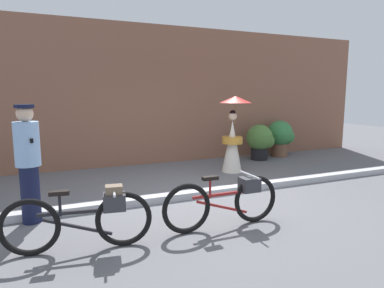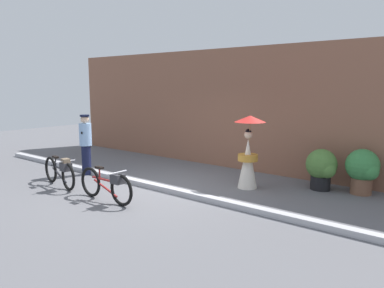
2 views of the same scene
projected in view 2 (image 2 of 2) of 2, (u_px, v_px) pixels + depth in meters
ground_plane at (158, 189)px, 9.28m from camera, size 30.00×30.00×0.00m
building_wall at (235, 109)px, 11.60m from camera, size 14.00×0.40×3.62m
sidewalk_curb at (158, 187)px, 9.27m from camera, size 14.00×0.20×0.12m
bicycle_near_officer at (60, 171)px, 9.46m from camera, size 1.73×0.48×0.77m
bicycle_far_side at (107, 184)px, 8.26m from camera, size 1.76×0.48×0.75m
person_officer at (86, 143)px, 10.71m from camera, size 0.34×0.36×1.70m
person_with_parasol at (248, 153)px, 9.29m from camera, size 0.75×0.75×1.80m
potted_plant_by_door at (322, 167)px, 9.18m from camera, size 0.76×0.74×1.00m
potted_plant_small at (363, 169)px, 8.80m from camera, size 0.78×0.76×1.06m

